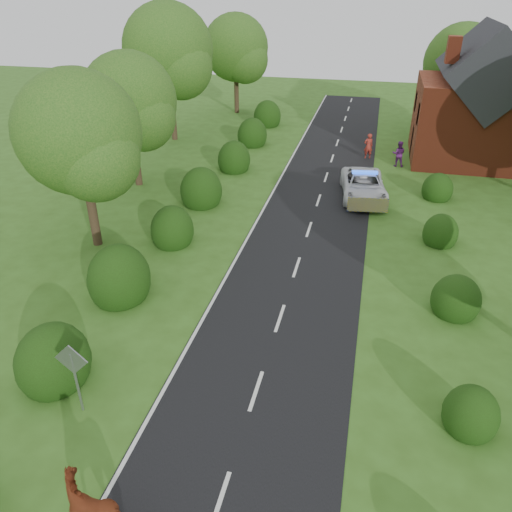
% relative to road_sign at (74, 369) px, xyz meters
% --- Properties ---
extents(ground, '(120.00, 120.00, 0.00)m').
position_rel_road_sign_xyz_m(ground, '(5.00, -2.00, -1.65)').
color(ground, '#365D1C').
extents(road, '(6.00, 70.00, 0.02)m').
position_rel_road_sign_xyz_m(road, '(5.00, 13.00, -1.64)').
color(road, black).
rests_on(road, ground).
extents(road_markings, '(4.96, 70.00, 0.01)m').
position_rel_road_sign_xyz_m(road_markings, '(3.40, 10.93, -1.63)').
color(road_markings, white).
rests_on(road_markings, road).
extents(hedgerow_left, '(2.75, 50.41, 3.00)m').
position_rel_road_sign_xyz_m(hedgerow_left, '(-1.51, 9.69, -0.91)').
color(hedgerow_left, '#1B330D').
rests_on(hedgerow_left, ground).
extents(hedgerow_right, '(2.10, 45.78, 2.10)m').
position_rel_road_sign_xyz_m(hedgerow_right, '(11.60, 9.21, -1.10)').
color(hedgerow_right, '#1B330D').
rests_on(hedgerow_right, ground).
extents(tree_left_a, '(5.74, 5.60, 8.38)m').
position_rel_road_sign_xyz_m(tree_left_a, '(-4.75, 9.86, 3.69)').
color(tree_left_a, '#332316').
rests_on(tree_left_a, ground).
extents(tree_left_b, '(5.74, 5.60, 8.07)m').
position_rel_road_sign_xyz_m(tree_left_b, '(-6.25, 17.86, 3.39)').
color(tree_left_b, '#332316').
rests_on(tree_left_b, ground).
extents(tree_left_c, '(6.97, 6.80, 10.22)m').
position_rel_road_sign_xyz_m(tree_left_c, '(-7.70, 27.83, 4.88)').
color(tree_left_c, '#332316').
rests_on(tree_left_c, ground).
extents(tree_left_d, '(6.15, 6.00, 8.89)m').
position_rel_road_sign_xyz_m(tree_left_d, '(-5.23, 37.85, 3.98)').
color(tree_left_d, '#332316').
rests_on(tree_left_d, ground).
extents(tree_right_c, '(6.15, 6.00, 8.58)m').
position_rel_road_sign_xyz_m(tree_right_c, '(14.27, 35.85, 3.69)').
color(tree_right_c, '#332316').
rests_on(tree_right_c, ground).
extents(road_sign, '(1.06, 0.08, 2.53)m').
position_rel_road_sign_xyz_m(road_sign, '(0.00, 0.00, 0.00)').
color(road_sign, gray).
rests_on(road_sign, ground).
extents(house, '(8.00, 7.40, 9.17)m').
position_rel_road_sign_xyz_m(house, '(14.49, 28.00, 2.13)').
color(house, maroon).
rests_on(house, ground).
extents(cow, '(2.05, 1.12, 1.44)m').
position_rel_road_sign_xyz_m(cow, '(2.46, -3.27, -0.93)').
color(cow, brown).
rests_on(cow, ground).
extents(police_van, '(3.19, 5.70, 1.64)m').
position_rel_road_sign_xyz_m(police_van, '(7.50, 19.11, -0.91)').
color(police_van, silver).
rests_on(police_van, ground).
extents(pedestrian_red, '(0.77, 0.64, 1.82)m').
position_rel_road_sign_xyz_m(pedestrian_red, '(7.47, 26.68, -0.74)').
color(pedestrian_red, '#A12D23').
rests_on(pedestrian_red, ground).
extents(pedestrian_purple, '(0.89, 0.70, 1.78)m').
position_rel_road_sign_xyz_m(pedestrian_purple, '(9.58, 25.40, -0.76)').
color(pedestrian_purple, '#571B61').
rests_on(pedestrian_purple, ground).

